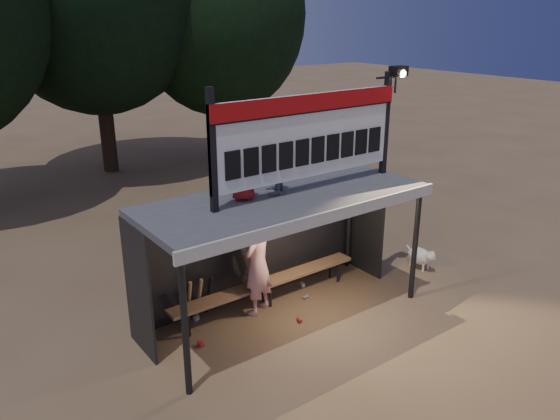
# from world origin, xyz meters

# --- Properties ---
(ground) EXTENTS (80.00, 80.00, 0.00)m
(ground) POSITION_xyz_m (0.00, 0.00, 0.00)
(ground) COLOR brown
(ground) RESTS_ON ground
(player) EXTENTS (0.84, 0.72, 1.95)m
(player) POSITION_xyz_m (-0.29, 0.42, 0.97)
(player) COLOR white
(player) RESTS_ON ground
(child_a) EXTENTS (0.72, 0.72, 1.17)m
(child_a) POSITION_xyz_m (-0.11, 0.20, 2.91)
(child_a) COLOR slate
(child_a) RESTS_ON dugout_shelter
(child_b) EXTENTS (0.57, 0.47, 1.00)m
(child_b) POSITION_xyz_m (-0.67, 0.23, 2.82)
(child_b) COLOR maroon
(child_b) RESTS_ON dugout_shelter
(dugout_shelter) EXTENTS (5.10, 2.08, 2.32)m
(dugout_shelter) POSITION_xyz_m (0.00, 0.24, 1.85)
(dugout_shelter) COLOR #424245
(dugout_shelter) RESTS_ON ground
(scoreboard_assembly) EXTENTS (4.10, 0.27, 1.99)m
(scoreboard_assembly) POSITION_xyz_m (0.56, -0.01, 3.32)
(scoreboard_assembly) COLOR black
(scoreboard_assembly) RESTS_ON dugout_shelter
(bench) EXTENTS (4.00, 0.35, 0.48)m
(bench) POSITION_xyz_m (0.00, 0.55, 0.43)
(bench) COLOR #8A6141
(bench) RESTS_ON ground
(tree_right) EXTENTS (6.08, 6.08, 8.72)m
(tree_right) POSITION_xyz_m (5.00, 10.50, 5.19)
(tree_right) COLOR #301E15
(tree_right) RESTS_ON ground
(dog) EXTENTS (0.36, 0.81, 0.49)m
(dog) POSITION_xyz_m (3.58, -0.15, 0.28)
(dog) COLOR beige
(dog) RESTS_ON ground
(bats) EXTENTS (0.47, 0.33, 0.84)m
(bats) POSITION_xyz_m (-1.29, 0.82, 0.43)
(bats) COLOR #966B46
(bats) RESTS_ON ground
(litter) EXTENTS (2.77, 1.26, 0.08)m
(litter) POSITION_xyz_m (-0.27, 0.31, 0.04)
(litter) COLOR #A31B1E
(litter) RESTS_ON ground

